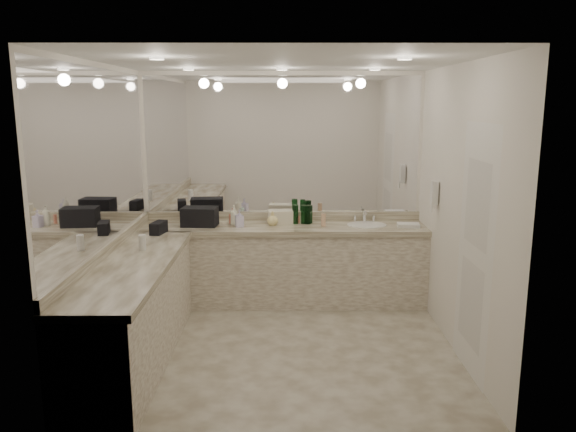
{
  "coord_description": "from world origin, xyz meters",
  "views": [
    {
      "loc": [
        0.03,
        -4.95,
        2.26
      ],
      "look_at": [
        0.06,
        0.4,
        1.17
      ],
      "focal_mm": 35.0,
      "sensor_mm": 36.0,
      "label": 1
    }
  ],
  "objects_px": {
    "cream_cosmetic_case": "(281,217)",
    "hand_towel": "(408,225)",
    "soap_bottle_b": "(239,218)",
    "soap_bottle_c": "(273,218)",
    "sink": "(367,226)",
    "black_toiletry_bag": "(200,216)",
    "soap_bottle_a": "(234,215)",
    "wall_phone": "(434,193)"
  },
  "relations": [
    {
      "from": "hand_towel",
      "to": "soap_bottle_a",
      "type": "relative_size",
      "value": 1.04
    },
    {
      "from": "soap_bottle_b",
      "to": "wall_phone",
      "type": "bearing_deg",
      "value": -11.75
    },
    {
      "from": "wall_phone",
      "to": "soap_bottle_c",
      "type": "distance_m",
      "value": 1.78
    },
    {
      "from": "wall_phone",
      "to": "soap_bottle_a",
      "type": "bearing_deg",
      "value": 166.54
    },
    {
      "from": "cream_cosmetic_case",
      "to": "hand_towel",
      "type": "distance_m",
      "value": 1.43
    },
    {
      "from": "black_toiletry_bag",
      "to": "soap_bottle_b",
      "type": "xyz_separation_m",
      "value": [
        0.45,
        -0.06,
        -0.01
      ]
    },
    {
      "from": "soap_bottle_b",
      "to": "black_toiletry_bag",
      "type": "bearing_deg",
      "value": 172.18
    },
    {
      "from": "sink",
      "to": "soap_bottle_b",
      "type": "xyz_separation_m",
      "value": [
        -1.42,
        -0.08,
        0.1
      ]
    },
    {
      "from": "cream_cosmetic_case",
      "to": "soap_bottle_b",
      "type": "xyz_separation_m",
      "value": [
        -0.45,
        -0.17,
        0.02
      ]
    },
    {
      "from": "cream_cosmetic_case",
      "to": "hand_towel",
      "type": "bearing_deg",
      "value": -12.52
    },
    {
      "from": "sink",
      "to": "soap_bottle_a",
      "type": "xyz_separation_m",
      "value": [
        -1.49,
        0.0,
        0.12
      ]
    },
    {
      "from": "sink",
      "to": "black_toiletry_bag",
      "type": "xyz_separation_m",
      "value": [
        -1.87,
        -0.02,
        0.12
      ]
    },
    {
      "from": "wall_phone",
      "to": "black_toiletry_bag",
      "type": "distance_m",
      "value": 2.55
    },
    {
      "from": "sink",
      "to": "soap_bottle_b",
      "type": "relative_size",
      "value": 2.28
    },
    {
      "from": "soap_bottle_b",
      "to": "soap_bottle_c",
      "type": "relative_size",
      "value": 1.21
    },
    {
      "from": "sink",
      "to": "soap_bottle_b",
      "type": "height_order",
      "value": "soap_bottle_b"
    },
    {
      "from": "cream_cosmetic_case",
      "to": "soap_bottle_c",
      "type": "relative_size",
      "value": 1.72
    },
    {
      "from": "black_toiletry_bag",
      "to": "soap_bottle_c",
      "type": "height_order",
      "value": "black_toiletry_bag"
    },
    {
      "from": "cream_cosmetic_case",
      "to": "soap_bottle_b",
      "type": "bearing_deg",
      "value": -164.29
    },
    {
      "from": "cream_cosmetic_case",
      "to": "soap_bottle_a",
      "type": "relative_size",
      "value": 1.19
    },
    {
      "from": "soap_bottle_b",
      "to": "soap_bottle_c",
      "type": "bearing_deg",
      "value": 12.13
    },
    {
      "from": "wall_phone",
      "to": "soap_bottle_b",
      "type": "distance_m",
      "value": 2.1
    },
    {
      "from": "sink",
      "to": "cream_cosmetic_case",
      "type": "distance_m",
      "value": 0.98
    },
    {
      "from": "wall_phone",
      "to": "soap_bottle_b",
      "type": "relative_size",
      "value": 1.24
    },
    {
      "from": "wall_phone",
      "to": "black_toiletry_bag",
      "type": "relative_size",
      "value": 0.62
    },
    {
      "from": "soap_bottle_a",
      "to": "soap_bottle_b",
      "type": "distance_m",
      "value": 0.1
    },
    {
      "from": "sink",
      "to": "soap_bottle_c",
      "type": "height_order",
      "value": "soap_bottle_c"
    },
    {
      "from": "soap_bottle_b",
      "to": "soap_bottle_c",
      "type": "xyz_separation_m",
      "value": [
        0.36,
        0.08,
        -0.02
      ]
    },
    {
      "from": "soap_bottle_c",
      "to": "cream_cosmetic_case",
      "type": "bearing_deg",
      "value": 46.34
    },
    {
      "from": "soap_bottle_a",
      "to": "soap_bottle_c",
      "type": "bearing_deg",
      "value": -0.09
    },
    {
      "from": "sink",
      "to": "soap_bottle_c",
      "type": "relative_size",
      "value": 2.76
    },
    {
      "from": "soap_bottle_b",
      "to": "cream_cosmetic_case",
      "type": "bearing_deg",
      "value": 20.74
    },
    {
      "from": "black_toiletry_bag",
      "to": "soap_bottle_b",
      "type": "bearing_deg",
      "value": -7.82
    },
    {
      "from": "black_toiletry_bag",
      "to": "soap_bottle_b",
      "type": "distance_m",
      "value": 0.45
    },
    {
      "from": "black_toiletry_bag",
      "to": "wall_phone",
      "type": "bearing_deg",
      "value": -11.05
    },
    {
      "from": "soap_bottle_a",
      "to": "sink",
      "type": "bearing_deg",
      "value": -0.05
    },
    {
      "from": "hand_towel",
      "to": "wall_phone",
      "type": "bearing_deg",
      "value": -68.76
    },
    {
      "from": "black_toiletry_bag",
      "to": "hand_towel",
      "type": "xyz_separation_m",
      "value": [
        2.32,
        -0.08,
        -0.09
      ]
    },
    {
      "from": "black_toiletry_bag",
      "to": "soap_bottle_c",
      "type": "bearing_deg",
      "value": 1.19
    },
    {
      "from": "hand_towel",
      "to": "black_toiletry_bag",
      "type": "bearing_deg",
      "value": 178.13
    },
    {
      "from": "sink",
      "to": "black_toiletry_bag",
      "type": "relative_size",
      "value": 1.14
    },
    {
      "from": "black_toiletry_bag",
      "to": "soap_bottle_a",
      "type": "relative_size",
      "value": 1.68
    }
  ]
}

